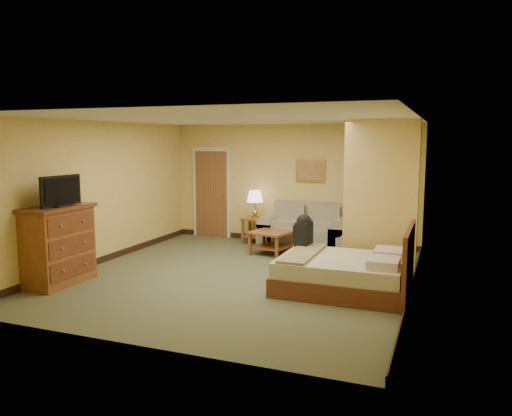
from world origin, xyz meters
The scene contains 17 objects.
floor centered at (0.00, 0.00, 0.00)m, with size 6.00×6.00×0.00m, color #515637.
ceiling centered at (0.00, 0.00, 2.60)m, with size 6.00×6.00×0.00m, color white.
back_wall centered at (0.00, 3.00, 1.30)m, with size 5.50×0.02×2.60m, color #D7B95C.
left_wall centered at (-2.75, 0.00, 1.30)m, with size 0.02×6.00×2.60m, color #D7B95C.
right_wall centered at (2.75, 0.00, 1.30)m, with size 0.02×6.00×2.60m, color #D7B95C.
partition centered at (2.15, 0.93, 1.30)m, with size 1.20×0.15×2.60m, color #D7B95C.
door centered at (-1.95, 2.96, 1.03)m, with size 0.94×0.16×2.10m.
baseboard centered at (0.00, 2.99, 0.06)m, with size 5.50×0.02×0.12m, color black.
loveseat centered at (0.41, 2.58, 0.30)m, with size 1.85×0.86×0.94m.
side_table centered at (-0.74, 2.65, 0.37)m, with size 0.52×0.52×0.57m.
table_lamp centered at (-0.74, 2.65, 1.02)m, with size 0.36×0.36×0.59m.
coffee_table centered at (-0.04, 1.75, 0.33)m, with size 0.86×0.86×0.46m.
wall_picture centered at (0.41, 2.97, 1.60)m, with size 0.64×0.04×0.50m.
dresser centered at (-2.48, -1.41, 0.63)m, with size 0.61×1.17×1.24m.
tv centered at (-2.38, -1.41, 1.47)m, with size 0.21×0.78×0.48m.
bed centered at (1.82, -0.17, 0.28)m, with size 1.93×1.59×1.03m.
backpack centered at (1.00, 0.39, 0.79)m, with size 0.25×0.34×0.55m.
Camera 1 is at (3.17, -7.44, 2.27)m, focal length 35.00 mm.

